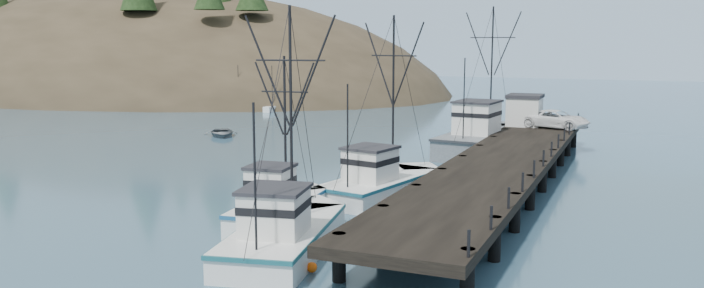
% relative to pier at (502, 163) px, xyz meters
% --- Properties ---
extents(ground, '(400.00, 400.00, 0.00)m').
position_rel_pier_xyz_m(ground, '(-14.00, -16.00, -1.69)').
color(ground, '#335771').
rests_on(ground, ground).
extents(pier, '(6.00, 44.00, 2.00)m').
position_rel_pier_xyz_m(pier, '(0.00, 0.00, 0.00)').
color(pier, black).
rests_on(pier, ground).
extents(headland, '(134.80, 78.00, 51.00)m').
position_rel_pier_xyz_m(headland, '(-88.95, 62.61, -6.24)').
color(headland, '#382D1E').
rests_on(headland, ground).
extents(distant_ridge, '(360.00, 40.00, 26.00)m').
position_rel_pier_xyz_m(distant_ridge, '(-4.00, 154.00, -1.69)').
color(distant_ridge, '#9EB2C6').
rests_on(distant_ridge, ground).
extents(distant_ridge_far, '(180.00, 25.00, 18.00)m').
position_rel_pier_xyz_m(distant_ridge_far, '(-54.00, 169.00, -1.69)').
color(distant_ridge_far, silver).
rests_on(distant_ridge_far, ground).
extents(moored_sailboats, '(21.58, 19.39, 6.35)m').
position_rel_pier_xyz_m(moored_sailboats, '(-45.62, 41.21, -1.36)').
color(moored_sailboats, white).
rests_on(moored_sailboats, ground).
extents(trawler_near, '(5.54, 11.42, 11.49)m').
position_rel_pier_xyz_m(trawler_near, '(-6.52, -17.21, -0.87)').
color(trawler_near, white).
rests_on(trawler_near, ground).
extents(trawler_mid, '(3.76, 8.89, 9.11)m').
position_rel_pier_xyz_m(trawler_mid, '(-9.14, -12.99, -0.87)').
color(trawler_mid, white).
rests_on(trawler_mid, ground).
extents(trawler_far, '(5.41, 11.24, 11.44)m').
position_rel_pier_xyz_m(trawler_far, '(-6.30, -4.98, -0.87)').
color(trawler_far, white).
rests_on(trawler_far, ground).
extents(work_vessel, '(5.83, 15.29, 12.79)m').
position_rel_pier_xyz_m(work_vessel, '(-4.25, 14.29, -0.46)').
color(work_vessel, slate).
rests_on(work_vessel, ground).
extents(pier_shed, '(3.00, 3.20, 2.80)m').
position_rel_pier_xyz_m(pier_shed, '(-1.50, 18.00, 1.73)').
color(pier_shed, silver).
rests_on(pier_shed, pier).
extents(pickup_truck, '(6.17, 3.98, 1.58)m').
position_rel_pier_xyz_m(pickup_truck, '(1.35, 17.17, 1.10)').
color(pickup_truck, white).
rests_on(pickup_truck, pier).
extents(motorboat, '(5.68, 5.96, 1.00)m').
position_rel_pier_xyz_m(motorboat, '(-30.69, 13.72, -1.69)').
color(motorboat, '#5A6064').
rests_on(motorboat, ground).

